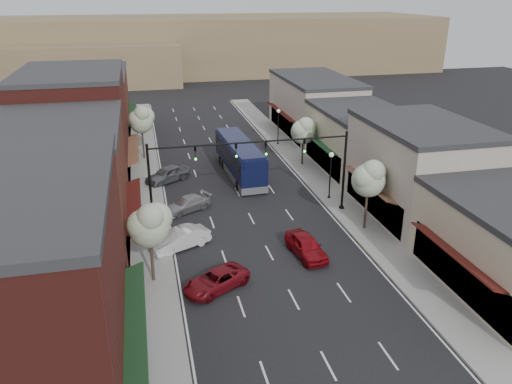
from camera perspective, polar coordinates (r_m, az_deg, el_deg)
ground at (r=34.71m, az=2.36°, el=-8.53°), size 160.00×160.00×0.00m
sidewalk_left at (r=50.42m, az=-12.54°, el=1.14°), size 2.80×73.00×0.15m
sidewalk_right at (r=53.05m, az=5.87°, el=2.63°), size 2.80×73.00×0.15m
curb_left at (r=50.43m, az=-10.96°, el=1.27°), size 0.25×73.00×0.17m
curb_right at (r=52.64m, az=4.42°, el=2.52°), size 0.25×73.00×0.17m
bldg_left_near at (r=25.00m, az=-25.66°, el=-10.44°), size 10.14×14.10×10.40m
bldg_left_midnear at (r=37.61m, az=-21.53°, el=0.23°), size 10.14×14.10×9.40m
bldg_left_midfar at (r=50.64m, az=-19.73°, el=6.79°), size 10.14×14.10×10.90m
bldg_left_far at (r=66.42m, az=-18.29°, el=9.28°), size 10.14×18.10×8.40m
bldg_right_midnear at (r=43.29m, az=18.08°, el=2.44°), size 9.14×12.10×7.90m
bldg_right_midfar at (r=53.59m, az=11.57°, el=5.96°), size 9.14×12.10×6.40m
bldg_right_far at (r=66.05m, az=6.65°, el=9.73°), size 9.14×16.10×7.40m
hill_far at (r=119.59m, az=-9.48°, el=16.25°), size 120.00×30.00×12.00m
hill_near at (r=108.93m, az=-22.50°, el=13.31°), size 50.00×20.00×8.00m
signal_mast_right at (r=41.34m, az=7.08°, el=3.53°), size 8.22×0.46×7.00m
signal_mast_left at (r=39.07m, az=-8.64°, el=2.33°), size 8.22×0.46×7.00m
tree_right_near at (r=38.92m, az=12.86°, el=1.67°), size 2.85×2.65×5.95m
tree_right_far at (r=53.19m, az=5.48°, el=7.11°), size 2.85×2.65×5.43m
tree_left_near at (r=31.69m, az=-12.07°, el=-3.55°), size 2.85×2.65×5.69m
tree_left_far at (r=56.23m, az=-12.96°, el=8.12°), size 2.85×2.65×6.13m
lamp_post_near at (r=44.82m, az=8.53°, el=2.76°), size 0.44×0.44×4.44m
lamp_post_far at (r=60.73m, az=2.56°, el=8.12°), size 0.44×0.44×4.44m
coach_bus at (r=50.63m, az=-1.90°, el=3.93°), size 3.09×11.88×3.60m
red_hatchback at (r=35.87m, az=5.75°, el=-6.16°), size 2.35×4.66×1.52m
parked_car_a at (r=32.15m, az=-4.59°, el=-10.04°), size 4.87×4.00×1.24m
parked_car_b at (r=37.11m, az=-8.67°, el=-5.32°), size 4.75×3.30×1.48m
parked_car_c at (r=43.16m, az=-7.88°, el=-1.37°), size 4.66×3.61×1.26m
parked_car_d at (r=49.99m, az=-10.09°, el=2.02°), size 4.89×4.21×1.59m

